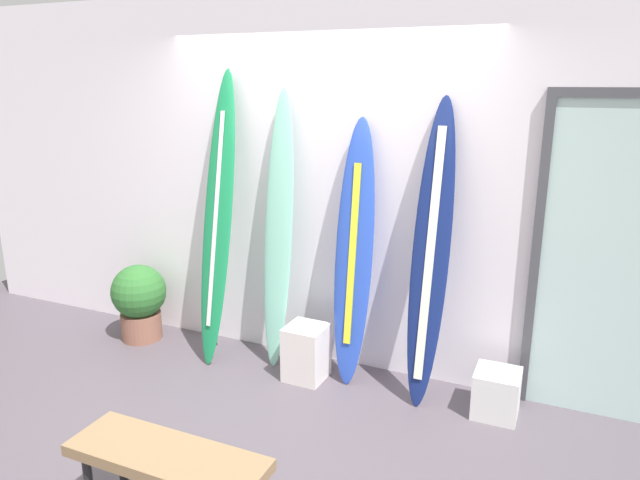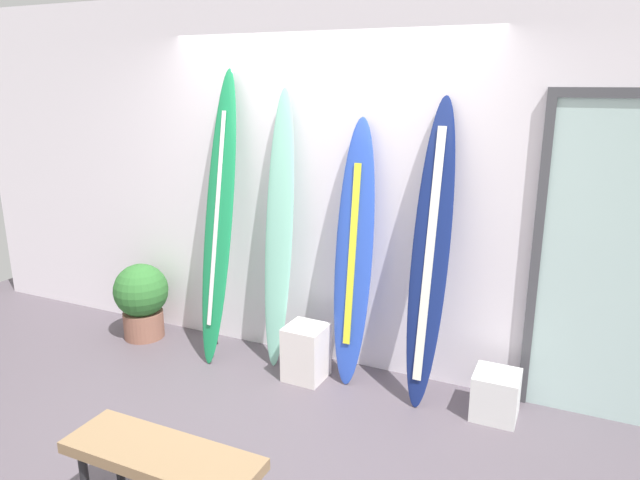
# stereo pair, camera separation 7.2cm
# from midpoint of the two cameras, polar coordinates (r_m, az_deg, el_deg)

# --- Properties ---
(ground) EXTENTS (8.00, 8.00, 0.04)m
(ground) POSITION_cam_midpoint_polar(r_m,az_deg,el_deg) (3.91, -7.83, -18.73)
(ground) COLOR #554B54
(wall_back) EXTENTS (7.20, 0.20, 2.80)m
(wall_back) POSITION_cam_midpoint_polar(r_m,az_deg,el_deg) (4.46, 0.27, 5.50)
(wall_back) COLOR white
(wall_back) RESTS_ON ground
(surfboard_emerald) EXTENTS (0.27, 0.50, 2.26)m
(surfboard_emerald) POSITION_cam_midpoint_polar(r_m,az_deg,el_deg) (4.55, -10.42, 1.75)
(surfboard_emerald) COLOR #19824A
(surfboard_emerald) RESTS_ON ground
(surfboard_seafoam) EXTENTS (0.25, 0.30, 2.12)m
(surfboard_seafoam) POSITION_cam_midpoint_polar(r_m,az_deg,el_deg) (4.40, -4.55, 0.51)
(surfboard_seafoam) COLOR #82CCB3
(surfboard_seafoam) RESTS_ON ground
(surfboard_cobalt) EXTENTS (0.29, 0.35, 1.93)m
(surfboard_cobalt) POSITION_cam_midpoint_polar(r_m,az_deg,el_deg) (4.17, 2.84, -1.58)
(surfboard_cobalt) COLOR blue
(surfboard_cobalt) RESTS_ON ground
(surfboard_navy) EXTENTS (0.26, 0.44, 2.08)m
(surfboard_navy) POSITION_cam_midpoint_polar(r_m,az_deg,el_deg) (3.96, 10.26, -1.44)
(surfboard_navy) COLOR navy
(surfboard_navy) RESTS_ON ground
(display_block_left) EXTENTS (0.29, 0.29, 0.42)m
(display_block_left) POSITION_cam_midpoint_polar(r_m,az_deg,el_deg) (4.42, -1.84, -10.92)
(display_block_left) COLOR silver
(display_block_left) RESTS_ON ground
(display_block_center) EXTENTS (0.29, 0.29, 0.31)m
(display_block_center) POSITION_cam_midpoint_polar(r_m,az_deg,el_deg) (4.16, 16.38, -14.18)
(display_block_center) COLOR silver
(display_block_center) RESTS_ON ground
(glass_door) EXTENTS (1.08, 0.06, 2.13)m
(glass_door) POSITION_cam_midpoint_polar(r_m,az_deg,el_deg) (4.06, 27.09, -1.64)
(glass_door) COLOR silver
(glass_door) RESTS_ON ground
(potted_plant) EXTENTS (0.46, 0.46, 0.66)m
(potted_plant) POSITION_cam_midpoint_polar(r_m,az_deg,el_deg) (5.24, -17.63, -5.51)
(potted_plant) COLOR brown
(potted_plant) RESTS_ON ground
(bench) EXTENTS (1.01, 0.33, 0.45)m
(bench) POSITION_cam_midpoint_polar(r_m,az_deg,el_deg) (3.09, -15.39, -20.26)
(bench) COLOR olive
(bench) RESTS_ON ground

